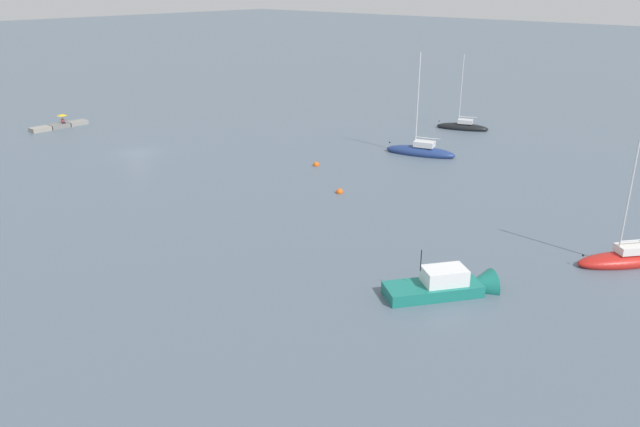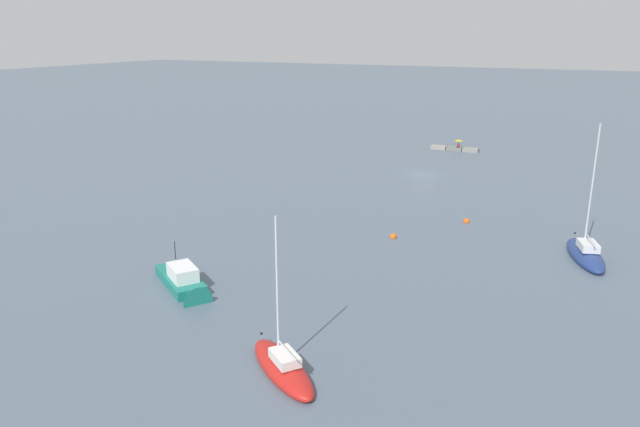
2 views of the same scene
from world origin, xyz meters
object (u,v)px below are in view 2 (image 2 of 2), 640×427
object	(u,v)px
sailboat_red_near	(283,367)
motorboat_teal_near	(185,285)
person_seated_maroon_left	(458,146)
mooring_buoy_near	(393,237)
umbrella_open_yellow	(459,140)
sailboat_navy_mid	(585,254)
mooring_buoy_mid	(466,221)

from	to	relation	value
sailboat_red_near	motorboat_teal_near	distance (m)	13.57
person_seated_maroon_left	sailboat_red_near	size ratio (longest dim) A/B	0.08
sailboat_red_near	motorboat_teal_near	xyz separation A→B (m)	(11.77, -6.74, 0.08)
person_seated_maroon_left	mooring_buoy_near	bearing A→B (deg)	100.83
umbrella_open_yellow	motorboat_teal_near	xyz separation A→B (m)	(5.75, 62.14, -1.25)
sailboat_navy_mid	mooring_buoy_near	xyz separation A→B (m)	(16.14, 1.82, -0.28)
umbrella_open_yellow	sailboat_navy_mid	xyz separation A→B (m)	(-20.37, 42.73, -1.27)
person_seated_maroon_left	sailboat_navy_mid	distance (m)	47.27
mooring_buoy_near	mooring_buoy_mid	size ratio (longest dim) A/B	1.01
mooring_buoy_mid	umbrella_open_yellow	bearing A→B (deg)	-75.91
motorboat_teal_near	mooring_buoy_near	xyz separation A→B (m)	(-9.98, -17.59, -0.31)
sailboat_navy_mid	mooring_buoy_mid	world-z (taller)	sailboat_navy_mid
sailboat_navy_mid	mooring_buoy_near	bearing A→B (deg)	169.08
person_seated_maroon_left	mooring_buoy_mid	xyz separation A→B (m)	(-9.30, 36.92, -0.70)
person_seated_maroon_left	sailboat_navy_mid	bearing A→B (deg)	120.92
mooring_buoy_near	umbrella_open_yellow	bearing A→B (deg)	-84.58
umbrella_open_yellow	motorboat_teal_near	world-z (taller)	motorboat_teal_near
motorboat_teal_near	mooring_buoy_mid	bearing A→B (deg)	-175.73
person_seated_maroon_left	mooring_buoy_near	distance (m)	44.68
sailboat_navy_mid	motorboat_teal_near	world-z (taller)	sailboat_navy_mid
motorboat_teal_near	mooring_buoy_mid	world-z (taller)	motorboat_teal_near
umbrella_open_yellow	mooring_buoy_near	size ratio (longest dim) A/B	2.00
person_seated_maroon_left	sailboat_red_near	world-z (taller)	sailboat_red_near
sailboat_red_near	umbrella_open_yellow	bearing A→B (deg)	43.04
person_seated_maroon_left	sailboat_navy_mid	world-z (taller)	sailboat_navy_mid
person_seated_maroon_left	umbrella_open_yellow	size ratio (longest dim) A/B	0.57
sailboat_red_near	mooring_buoy_near	size ratio (longest dim) A/B	14.52
mooring_buoy_near	mooring_buoy_mid	world-z (taller)	mooring_buoy_near
person_seated_maroon_left	mooring_buoy_near	xyz separation A→B (m)	(-4.24, 44.47, -0.70)
mooring_buoy_mid	sailboat_red_near	bearing A→B (deg)	84.15
sailboat_navy_mid	person_seated_maroon_left	bearing A→B (deg)	98.19
sailboat_navy_mid	motorboat_teal_near	xyz separation A→B (m)	(26.12, 19.41, 0.02)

